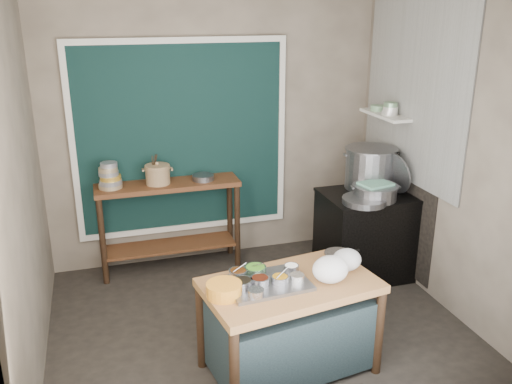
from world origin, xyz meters
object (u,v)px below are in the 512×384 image
object	(u,v)px
prep_table	(289,326)
condiment_tray	(267,283)
stove_block	(367,236)
saucepan	(338,260)
ceramic_crock	(158,175)
yellow_basin	(224,290)
back_counter	(170,226)
stock_pot	(370,168)
utensil_cup	(155,179)
steamer	(375,192)

from	to	relation	value
prep_table	condiment_tray	xyz separation A→B (m)	(-0.17, 0.01, 0.39)
stove_block	saucepan	size ratio (longest dim) A/B	4.09
saucepan	prep_table	bearing A→B (deg)	174.25
prep_table	ceramic_crock	size ratio (longest dim) A/B	4.78
yellow_basin	saucepan	distance (m)	0.95
prep_table	back_counter	xyz separation A→B (m)	(-0.60, 1.97, 0.10)
yellow_basin	ceramic_crock	size ratio (longest dim) A/B	0.95
ceramic_crock	stock_pot	distance (m)	2.15
yellow_basin	utensil_cup	bearing A→B (deg)	96.07
back_counter	stock_pot	distance (m)	2.15
back_counter	utensil_cup	bearing A→B (deg)	173.22
steamer	stock_pot	bearing A→B (deg)	70.94
stock_pot	steamer	bearing A→B (deg)	-109.06
saucepan	steamer	bearing A→B (deg)	28.15
prep_table	utensil_cup	bearing A→B (deg)	101.45
saucepan	stock_pot	world-z (taller)	stock_pot
condiment_tray	utensil_cup	world-z (taller)	utensil_cup
prep_table	condiment_tray	size ratio (longest dim) A/B	2.14
yellow_basin	steamer	xyz separation A→B (m)	(1.78, 1.15, 0.15)
back_counter	ceramic_crock	xyz separation A→B (m)	(-0.09, -0.01, 0.56)
condiment_tray	ceramic_crock	world-z (taller)	ceramic_crock
prep_table	back_counter	bearing A→B (deg)	98.37
condiment_tray	steamer	xyz separation A→B (m)	(1.44, 1.08, 0.19)
prep_table	stove_block	size ratio (longest dim) A/B	1.39
utensil_cup	stock_pot	bearing A→B (deg)	-14.98
utensil_cup	ceramic_crock	bearing A→B (deg)	-37.34
back_counter	utensil_cup	distance (m)	0.54
stock_pot	steamer	world-z (taller)	stock_pot
stove_block	stock_pot	size ratio (longest dim) A/B	1.67
stove_block	steamer	bearing A→B (deg)	-101.74
utensil_cup	stock_pot	distance (m)	2.18
stock_pot	ceramic_crock	bearing A→B (deg)	165.40
ceramic_crock	steamer	distance (m)	2.15
condiment_tray	utensil_cup	size ratio (longest dim) A/B	3.84
stock_pot	prep_table	bearing A→B (deg)	-134.18
back_counter	steamer	world-z (taller)	steamer
prep_table	condiment_tray	bearing A→B (deg)	168.47
saucepan	utensil_cup	world-z (taller)	utensil_cup
back_counter	utensil_cup	xyz separation A→B (m)	(-0.12, 0.01, 0.52)
ceramic_crock	condiment_tray	bearing A→B (deg)	-75.13
stock_pot	utensil_cup	bearing A→B (deg)	165.02
stove_block	prep_table	bearing A→B (deg)	-136.30
prep_table	ceramic_crock	xyz separation A→B (m)	(-0.69, 1.96, 0.66)
stove_block	yellow_basin	xyz separation A→B (m)	(-1.81, -1.30, 0.37)
back_counter	saucepan	size ratio (longest dim) A/B	6.58
condiment_tray	stock_pot	world-z (taller)	stock_pot
back_counter	utensil_cup	size ratio (longest dim) A/B	9.52
utensil_cup	stock_pot	xyz separation A→B (m)	(2.11, -0.56, 0.09)
saucepan	ceramic_crock	size ratio (longest dim) A/B	0.84
condiment_tray	prep_table	bearing A→B (deg)	-2.97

